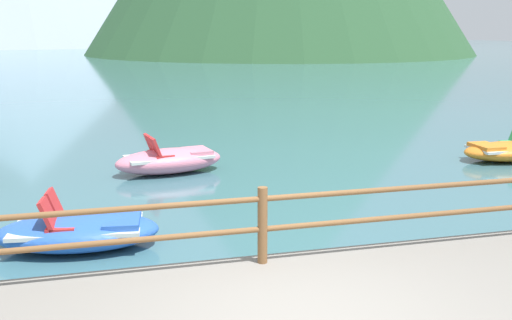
# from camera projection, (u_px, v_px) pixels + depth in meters

# --- Properties ---
(ground_plane) EXTENTS (200.00, 200.00, 0.00)m
(ground_plane) POSITION_uv_depth(u_px,v_px,m) (123.00, 73.00, 43.70)
(ground_plane) COLOR #3D6B75
(dock_railing) EXTENTS (23.92, 0.12, 0.95)m
(dock_railing) POSITION_uv_depth(u_px,v_px,m) (263.00, 217.00, 7.18)
(dock_railing) COLOR brown
(dock_railing) RESTS_ON promenade_dock
(pedal_boat_1) EXTENTS (2.58, 1.50, 0.88)m
(pedal_boat_1) POSITION_uv_depth(u_px,v_px,m) (170.00, 160.00, 13.47)
(pedal_boat_1) COLOR pink
(pedal_boat_1) RESTS_ON ground
(pedal_boat_2) EXTENTS (2.43, 1.26, 0.82)m
(pedal_boat_2) POSITION_uv_depth(u_px,v_px,m) (509.00, 150.00, 14.76)
(pedal_boat_2) COLOR orange
(pedal_boat_2) RESTS_ON ground
(pedal_boat_4) EXTENTS (2.50, 1.52, 0.84)m
(pedal_boat_4) POSITION_uv_depth(u_px,v_px,m) (79.00, 231.00, 8.86)
(pedal_boat_4) COLOR blue
(pedal_boat_4) RESTS_ON ground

